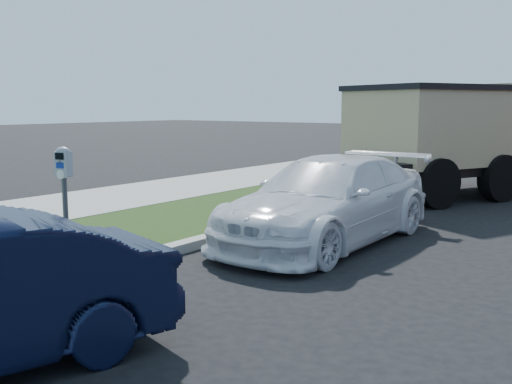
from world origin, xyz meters
The scene contains 5 objects.
ground centered at (0.00, 0.00, 0.00)m, with size 120.00×120.00×0.00m, color black.
streetside centered at (-5.57, 2.00, 0.07)m, with size 6.12×50.00×0.15m.
parking_meter centered at (-3.15, -0.99, 1.27)m, with size 0.24×0.19×1.55m.
white_wagon centered at (-1.12, 2.59, 0.70)m, with size 1.96×4.83×1.40m, color white.
dump_truck centered at (-0.77, 10.04, 1.59)m, with size 5.38×7.64×2.83m.
Camera 1 is at (3.68, -5.87, 2.25)m, focal length 42.00 mm.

